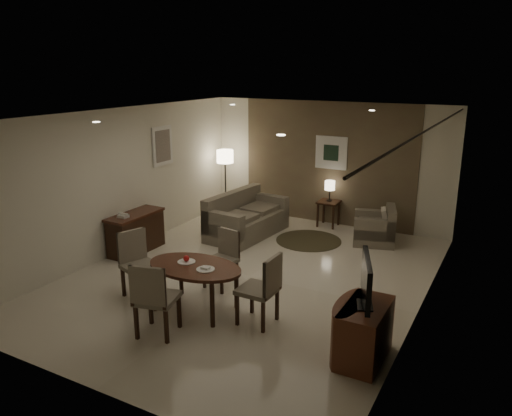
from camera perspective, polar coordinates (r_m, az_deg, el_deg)
The scene contains 31 objects.
room_shell at distance 8.40m, azimuth 0.65°, elevation 1.64°, with size 5.50×7.00×2.70m.
taupe_accent at distance 11.16m, azimuth 8.10°, elevation 5.07°, with size 3.96×0.03×2.70m, color brown.
curtain_wall at distance 7.20m, azimuth 18.30°, elevation -1.88°, with size 0.08×6.70×2.58m, color beige, non-canonical shape.
curtain_rod at distance 6.93m, azimuth 19.25°, elevation 8.57°, with size 0.03×0.03×6.80m, color black.
art_back_frame at distance 11.05m, azimuth 8.60°, elevation 6.27°, with size 0.72×0.03×0.72m, color silver.
art_back_canvas at distance 11.04m, azimuth 8.57°, elevation 6.26°, with size 0.34×0.01×0.34m, color #1A2E1E.
art_left_frame at distance 10.44m, azimuth -10.65°, elevation 7.00°, with size 0.03×0.60×0.80m, color silver.
art_left_canvas at distance 10.43m, azimuth -10.58°, elevation 6.99°, with size 0.01×0.46×0.64m, color gray.
downlight_nl at distance 7.25m, azimuth -17.79°, elevation 9.34°, with size 0.10×0.10×0.01m, color white.
downlight_nr at distance 5.59m, azimuth 2.87°, elevation 8.33°, with size 0.10×0.10×0.01m, color white.
downlight_fl at distance 10.07m, azimuth -2.72°, elevation 11.72°, with size 0.10×0.10×0.01m, color white.
downlight_fr at distance 8.96m, azimuth 13.10°, elevation 10.81°, with size 0.10×0.10×0.01m, color white.
console_desk at distance 9.75m, azimuth -13.57°, elevation -2.75°, with size 0.48×1.20×0.75m, color #4B2218, non-canonical shape.
telephone at distance 9.41m, azimuth -14.94°, elevation -0.80°, with size 0.20×0.14×0.09m, color white, non-canonical shape.
tv_cabinet at distance 6.28m, azimuth 12.29°, elevation -13.76°, with size 0.48×0.90×0.70m, color brown, non-canonical shape.
flat_tv at distance 5.99m, azimuth 12.49°, elevation -8.14°, with size 0.06×0.88×0.60m, color black, non-canonical shape.
dining_table at distance 7.34m, azimuth -6.93°, elevation -9.02°, with size 1.45×0.91×0.68m, color #4B2218, non-canonical shape.
chair_near at distance 6.72m, azimuth -11.24°, elevation -9.97°, with size 0.50×0.50×1.04m, color gray, non-canonical shape.
chair_far at distance 7.96m, azimuth -4.09°, elevation -5.95°, with size 0.45×0.45×0.92m, color gray, non-canonical shape.
chair_left at distance 7.80m, azimuth -13.04°, elevation -6.44°, with size 0.49×0.49×1.02m, color gray, non-canonical shape.
chair_right at distance 6.87m, azimuth 0.16°, elevation -9.23°, with size 0.49×0.49×1.01m, color gray, non-canonical shape.
plate_a at distance 7.34m, azimuth -7.95°, elevation -6.11°, with size 0.26×0.26×0.02m, color white.
plate_b at distance 7.05m, azimuth -5.79°, elevation -6.99°, with size 0.26×0.26×0.02m, color white.
fruit_apple at distance 7.32m, azimuth -7.97°, elevation -5.73°, with size 0.09×0.09×0.09m, color red.
napkin at distance 7.04m, azimuth -5.79°, elevation -6.82°, with size 0.12×0.08×0.03m, color white.
round_rug at distance 10.21m, azimuth 6.03°, elevation -3.70°, with size 1.32×1.32×0.01m, color #443A26.
sofa at distance 10.37m, azimuth -1.03°, elevation -0.77°, with size 0.94×1.88×0.89m, color gray, non-canonical shape.
armchair at distance 10.24m, azimuth 13.37°, elevation -1.87°, with size 0.83×0.79×0.74m, color gray, non-canonical shape.
side_table at distance 11.11m, azimuth 8.27°, elevation -0.64°, with size 0.45×0.45×0.57m, color #332011, non-canonical shape.
table_lamp at distance 10.99m, azimuth 8.42°, elevation 2.07°, with size 0.22×0.22×0.50m, color #FFEAC1, non-canonical shape.
floor_lamp at distance 11.81m, azimuth -3.51°, elevation 2.93°, with size 0.39×0.39×1.54m, color #FFE5B7, non-canonical shape.
Camera 1 is at (3.80, -6.80, 3.42)m, focal length 35.00 mm.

